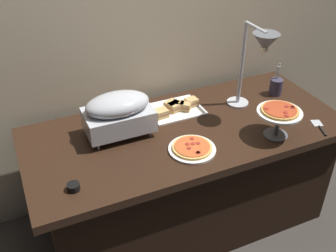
{
  "coord_description": "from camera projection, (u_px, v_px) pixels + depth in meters",
  "views": [
    {
      "loc": [
        -0.9,
        -1.74,
        2.08
      ],
      "look_at": [
        -0.12,
        0.0,
        0.81
      ],
      "focal_mm": 42.77,
      "sensor_mm": 36.0,
      "label": 1
    }
  ],
  "objects": [
    {
      "name": "ground_plane",
      "position": [
        184.0,
        219.0,
        2.78
      ],
      "size": [
        8.0,
        8.0,
        0.0
      ],
      "primitive_type": "plane",
      "color": "#38332D"
    },
    {
      "name": "back_wall",
      "position": [
        153.0,
        29.0,
        2.5
      ],
      "size": [
        4.4,
        0.04,
        2.4
      ],
      "primitive_type": "cube",
      "color": "#C6B593",
      "rests_on": "ground_plane"
    },
    {
      "name": "buffet_table",
      "position": [
        185.0,
        177.0,
        2.57
      ],
      "size": [
        1.9,
        0.84,
        0.76
      ],
      "color": "black",
      "rests_on": "ground_plane"
    },
    {
      "name": "chafing_dish",
      "position": [
        118.0,
        112.0,
        2.23
      ],
      "size": [
        0.38,
        0.23,
        0.26
      ],
      "color": "#B7BABF",
      "rests_on": "buffet_table"
    },
    {
      "name": "heat_lamp",
      "position": [
        260.0,
        50.0,
        2.25
      ],
      "size": [
        0.15,
        0.34,
        0.55
      ],
      "color": "#B7BABF",
      "rests_on": "buffet_table"
    },
    {
      "name": "pizza_plate_front",
      "position": [
        192.0,
        148.0,
        2.18
      ],
      "size": [
        0.26,
        0.26,
        0.03
      ],
      "color": "white",
      "rests_on": "buffet_table"
    },
    {
      "name": "pizza_plate_center",
      "position": [
        279.0,
        114.0,
        2.22
      ],
      "size": [
        0.25,
        0.25,
        0.18
      ],
      "color": "#595B60",
      "rests_on": "buffet_table"
    },
    {
      "name": "sandwich_platter",
      "position": [
        176.0,
        108.0,
        2.51
      ],
      "size": [
        0.33,
        0.26,
        0.06
      ],
      "color": "white",
      "rests_on": "buffet_table"
    },
    {
      "name": "sauce_cup_near",
      "position": [
        73.0,
        187.0,
        1.91
      ],
      "size": [
        0.06,
        0.06,
        0.03
      ],
      "color": "black",
      "rests_on": "buffet_table"
    },
    {
      "name": "utensil_holder",
      "position": [
        276.0,
        86.0,
        2.68
      ],
      "size": [
        0.08,
        0.08,
        0.21
      ],
      "color": "#383347",
      "rests_on": "buffet_table"
    },
    {
      "name": "serving_spatula",
      "position": [
        319.0,
        127.0,
        2.37
      ],
      "size": [
        0.09,
        0.17,
        0.01
      ],
      "color": "#B7BABF",
      "rests_on": "buffet_table"
    }
  ]
}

